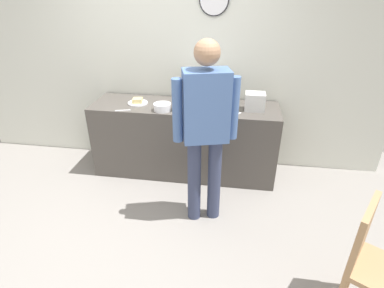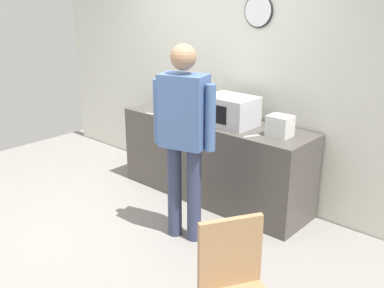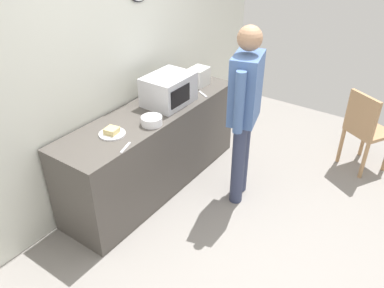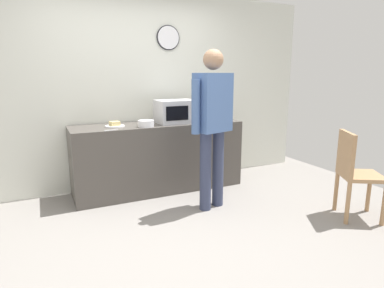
{
  "view_description": "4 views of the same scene",
  "coord_description": "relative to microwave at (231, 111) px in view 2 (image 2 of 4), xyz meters",
  "views": [
    {
      "loc": [
        0.84,
        -2.11,
        2.16
      ],
      "look_at": [
        0.41,
        0.72,
        0.66
      ],
      "focal_mm": 28.5,
      "sensor_mm": 36.0,
      "label": 1
    },
    {
      "loc": [
        3.07,
        -2.31,
        2.18
      ],
      "look_at": [
        0.31,
        0.78,
        0.75
      ],
      "focal_mm": 41.27,
      "sensor_mm": 36.0,
      "label": 2
    },
    {
      "loc": [
        -2.36,
        -1.09,
        2.63
      ],
      "look_at": [
        0.38,
        0.83,
        0.57
      ],
      "focal_mm": 36.27,
      "sensor_mm": 36.0,
      "label": 3
    },
    {
      "loc": [
        -1.16,
        -2.78,
        1.53
      ],
      "look_at": [
        0.52,
        0.77,
        0.68
      ],
      "focal_mm": 30.53,
      "sensor_mm": 36.0,
      "label": 4
    }
  ],
  "objects": [
    {
      "name": "fork_utensil",
      "position": [
        0.38,
        -0.17,
        -0.15
      ],
      "size": [
        0.1,
        0.16,
        0.01
      ],
      "primitive_type": "cube",
      "rotation": [
        0.0,
        0.0,
        1.06
      ],
      "color": "silver",
      "rests_on": "kitchen_counter"
    },
    {
      "name": "back_wall",
      "position": [
        -0.47,
        0.42,
        0.26
      ],
      "size": [
        5.4,
        0.13,
        2.6
      ],
      "color": "silver",
      "rests_on": "ground_plane"
    },
    {
      "name": "kitchen_counter",
      "position": [
        -0.24,
        0.04,
        -0.6
      ],
      "size": [
        2.21,
        0.62,
        0.89
      ],
      "primitive_type": "cube",
      "color": "#4C4742",
      "rests_on": "ground_plane"
    },
    {
      "name": "spoon_utensil",
      "position": [
        -0.9,
        -0.23,
        -0.15
      ],
      "size": [
        0.17,
        0.07,
        0.01
      ],
      "primitive_type": "cube",
      "rotation": [
        0.0,
        0.0,
        0.3
      ],
      "color": "silver",
      "rests_on": "kitchen_counter"
    },
    {
      "name": "person_standing",
      "position": [
        0.1,
        -0.81,
        0.01
      ],
      "size": [
        0.57,
        0.34,
        1.79
      ],
      "color": "#333A57",
      "rests_on": "ground_plane"
    },
    {
      "name": "toaster",
      "position": [
        0.57,
        0.02,
        -0.05
      ],
      "size": [
        0.22,
        0.18,
        0.2
      ],
      "primitive_type": "cube",
      "color": "silver",
      "rests_on": "kitchen_counter"
    },
    {
      "name": "sandwich_plate",
      "position": [
        -0.8,
        0.02,
        -0.13
      ],
      "size": [
        0.24,
        0.24,
        0.07
      ],
      "color": "white",
      "rests_on": "kitchen_counter"
    },
    {
      "name": "salad_bowl",
      "position": [
        -0.46,
        -0.15,
        -0.11
      ],
      "size": [
        0.2,
        0.2,
        0.08
      ],
      "primitive_type": "cylinder",
      "color": "white",
      "rests_on": "kitchen_counter"
    },
    {
      "name": "microwave",
      "position": [
        0.0,
        0.0,
        0.0
      ],
      "size": [
        0.5,
        0.39,
        0.3
      ],
      "color": "silver",
      "rests_on": "kitchen_counter"
    },
    {
      "name": "ground_plane",
      "position": [
        -0.48,
        -1.18,
        -1.04
      ],
      "size": [
        6.0,
        6.0,
        0.0
      ],
      "primitive_type": "plane",
      "color": "gray"
    }
  ]
}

